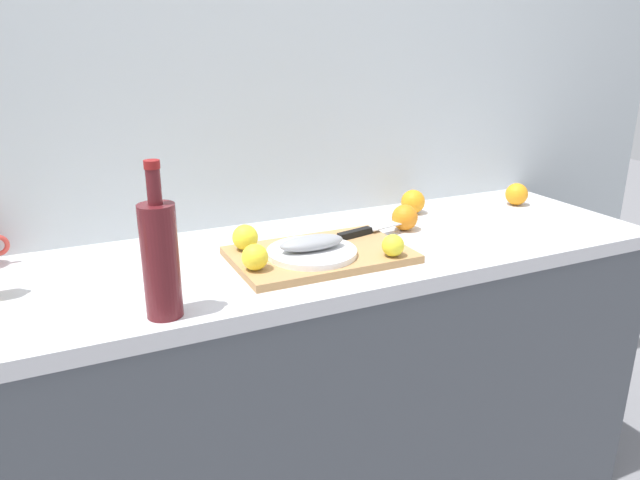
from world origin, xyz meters
The scene contains 13 objects.
back_wall centered at (0.00, 0.33, 1.25)m, with size 3.20×0.05×2.50m, color silver.
kitchen_counter centered at (0.00, 0.00, 0.45)m, with size 2.00×0.60×0.90m.
cutting_board centered at (0.01, -0.07, 0.91)m, with size 0.45×0.29×0.02m, color tan.
white_plate centered at (-0.02, -0.08, 0.93)m, with size 0.23×0.23×0.01m, color white.
fish_fillet centered at (-0.02, -0.08, 0.95)m, with size 0.17×0.07×0.04m, color gray.
chef_knife centered at (0.20, 0.01, 0.93)m, with size 0.29×0.09×0.02m.
lemon_0 centered at (-0.16, 0.03, 0.95)m, with size 0.07×0.07×0.07m, color yellow.
lemon_1 centered at (0.16, -0.18, 0.95)m, with size 0.06×0.06×0.06m, color yellow.
lemon_2 centered at (-0.19, -0.12, 0.95)m, with size 0.06×0.06×0.06m, color yellow.
wine_bottle centered at (-0.42, -0.23, 1.03)m, with size 0.07×0.07×0.32m.
orange_0 centered at (0.45, 0.18, 0.94)m, with size 0.08×0.08×0.08m, color orange.
orange_2 centered at (0.33, 0.05, 0.94)m, with size 0.08×0.08×0.08m, color orange.
orange_3 centered at (0.83, 0.12, 0.94)m, with size 0.07×0.07×0.07m, color orange.
Camera 1 is at (-0.61, -1.37, 1.44)m, focal length 33.61 mm.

